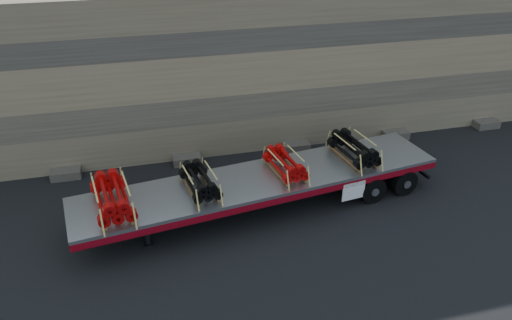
{
  "coord_description": "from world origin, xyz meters",
  "views": [
    {
      "loc": [
        -4.76,
        -14.47,
        10.6
      ],
      "look_at": [
        -0.75,
        1.29,
        1.65
      ],
      "focal_mm": 35.0,
      "sensor_mm": 36.0,
      "label": 1
    }
  ],
  "objects_px": {
    "bundle_front": "(112,198)",
    "bundle_rear": "(354,149)",
    "trailer": "(262,193)",
    "bundle_midrear": "(285,164)",
    "bundle_midfront": "(200,182)"
  },
  "relations": [
    {
      "from": "bundle_front",
      "to": "bundle_rear",
      "type": "height_order",
      "value": "bundle_front"
    },
    {
      "from": "trailer",
      "to": "bundle_midrear",
      "type": "distance_m",
      "value": 1.38
    },
    {
      "from": "bundle_midrear",
      "to": "bundle_rear",
      "type": "xyz_separation_m",
      "value": [
        2.88,
        0.41,
        0.04
      ]
    },
    {
      "from": "bundle_front",
      "to": "bundle_midrear",
      "type": "xyz_separation_m",
      "value": [
        6.12,
        0.87,
        -0.07
      ]
    },
    {
      "from": "bundle_midfront",
      "to": "bundle_midrear",
      "type": "bearing_deg",
      "value": 0.0
    },
    {
      "from": "trailer",
      "to": "bundle_midrear",
      "type": "relative_size",
      "value": 6.84
    },
    {
      "from": "trailer",
      "to": "bundle_front",
      "type": "relative_size",
      "value": 5.73
    },
    {
      "from": "trailer",
      "to": "bundle_front",
      "type": "distance_m",
      "value": 5.36
    },
    {
      "from": "trailer",
      "to": "bundle_rear",
      "type": "height_order",
      "value": "bundle_rear"
    },
    {
      "from": "bundle_midfront",
      "to": "bundle_rear",
      "type": "xyz_separation_m",
      "value": [
        6.09,
        0.86,
        0.04
      ]
    },
    {
      "from": "trailer",
      "to": "bundle_midrear",
      "type": "height_order",
      "value": "bundle_midrear"
    },
    {
      "from": "bundle_midfront",
      "to": "bundle_rear",
      "type": "relative_size",
      "value": 0.9
    },
    {
      "from": "trailer",
      "to": "bundle_midrear",
      "type": "bearing_deg",
      "value": 0.0
    },
    {
      "from": "bundle_midfront",
      "to": "bundle_front",
      "type": "bearing_deg",
      "value": 180.0
    },
    {
      "from": "trailer",
      "to": "bundle_midfront",
      "type": "bearing_deg",
      "value": 180.0
    }
  ]
}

